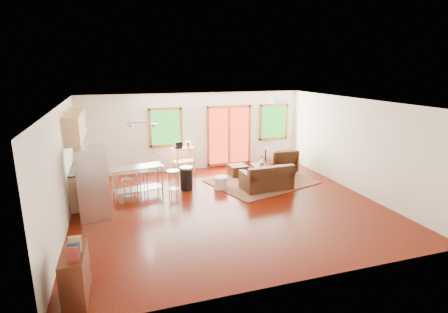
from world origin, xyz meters
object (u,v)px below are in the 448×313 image
object	(u,v)px
rug	(262,182)
loveseat	(267,180)
refrigerator	(93,183)
kitchen_cart	(183,151)
island	(138,176)
armchair	(281,159)
coffee_table	(268,166)
ottoman	(238,170)

from	to	relation	value
rug	loveseat	distance (m)	0.71
refrigerator	kitchen_cart	bearing A→B (deg)	40.72
loveseat	island	distance (m)	3.60
rug	island	size ratio (longest dim) A/B	2.05
loveseat	armchair	size ratio (longest dim) A/B	1.57
rug	loveseat	size ratio (longest dim) A/B	2.02
coffee_table	ottoman	world-z (taller)	coffee_table
refrigerator	kitchen_cart	size ratio (longest dim) A/B	1.54
coffee_table	rug	bearing A→B (deg)	-132.86
armchair	rug	bearing A→B (deg)	42.91
armchair	refrigerator	world-z (taller)	refrigerator
armchair	refrigerator	size ratio (longest dim) A/B	0.55
armchair	kitchen_cart	world-z (taller)	kitchen_cart
armchair	kitchen_cart	distance (m)	3.28
armchair	ottoman	size ratio (longest dim) A/B	1.70
loveseat	island	xyz separation A→B (m)	(-3.55, 0.51, 0.29)
coffee_table	armchair	xyz separation A→B (m)	(0.63, 0.37, 0.11)
ottoman	coffee_table	bearing A→B (deg)	-23.86
coffee_table	refrigerator	size ratio (longest dim) A/B	0.63
loveseat	armchair	bearing A→B (deg)	48.15
rug	ottoman	size ratio (longest dim) A/B	5.40
coffee_table	kitchen_cart	size ratio (longest dim) A/B	0.98
coffee_table	ottoman	size ratio (longest dim) A/B	1.98
coffee_table	kitchen_cart	world-z (taller)	kitchen_cart
coffee_table	armchair	bearing A→B (deg)	30.21
rug	kitchen_cart	xyz separation A→B (m)	(-2.10, 1.67, 0.73)
armchair	island	bearing A→B (deg)	16.28
rug	kitchen_cart	size ratio (longest dim) A/B	2.66
loveseat	kitchen_cart	distance (m)	3.07
kitchen_cart	refrigerator	bearing A→B (deg)	-132.92
loveseat	armchair	distance (m)	1.88
refrigerator	island	distance (m)	1.52
rug	armchair	distance (m)	1.40
ottoman	island	distance (m)	3.38
rug	refrigerator	bearing A→B (deg)	-166.04
rug	refrigerator	xyz separation A→B (m)	(-4.75, -1.18, 0.82)
refrigerator	island	size ratio (longest dim) A/B	1.18
coffee_table	kitchen_cart	distance (m)	2.83
rug	island	world-z (taller)	island
ottoman	island	size ratio (longest dim) A/B	0.38
rug	ottoman	distance (m)	0.97
kitchen_cart	loveseat	bearing A→B (deg)	-49.41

